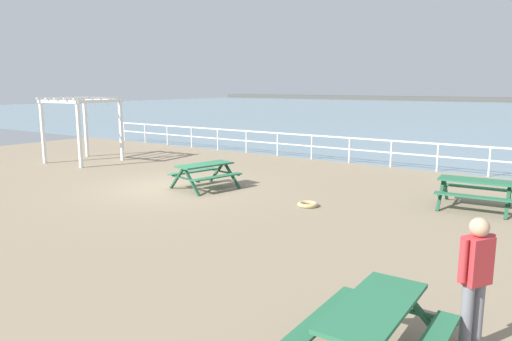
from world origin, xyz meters
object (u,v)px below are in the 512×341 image
picnic_table_mid_centre (374,320)px  visitor (475,276)px  picnic_table_near_left (475,187)px  lattice_pergola (82,114)px  picnic_table_near_right (205,170)px

picnic_table_mid_centre → visitor: size_ratio=1.10×
picnic_table_near_left → visitor: bearing=-84.2°
picnic_table_near_left → picnic_table_mid_centre: bearing=-91.1°
visitor → lattice_pergola: size_ratio=0.60×
picnic_table_near_right → lattice_pergola: lattice_pergola is taller
picnic_table_mid_centre → lattice_pergola: lattice_pergola is taller
picnic_table_near_left → picnic_table_mid_centre: size_ratio=1.05×
picnic_table_near_right → lattice_pergola: 7.91m
picnic_table_near_left → picnic_table_near_right: bearing=-168.3°
picnic_table_near_left → picnic_table_near_right: 7.73m
picnic_table_near_left → lattice_pergola: lattice_pergola is taller
picnic_table_near_right → visitor: visitor is taller
visitor → lattice_pergola: (-16.44, 6.23, 1.05)m
picnic_table_near_left → lattice_pergola: (-15.14, -1.03, 1.41)m
picnic_table_mid_centre → lattice_pergola: bearing=64.1°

